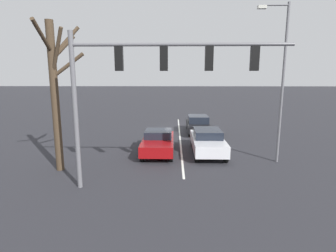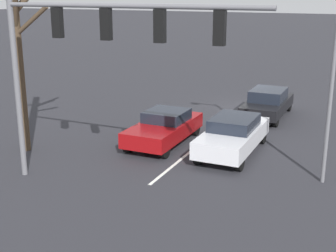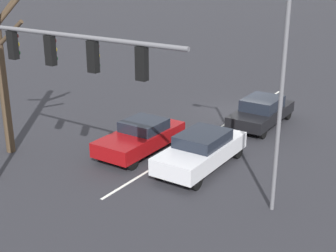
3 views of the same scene
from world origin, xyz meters
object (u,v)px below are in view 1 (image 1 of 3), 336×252
street_lamp_left_shoulder (280,75)px  bare_tree_near (56,88)px  car_black_leftlane_second (198,124)px  car_silver_leftlane_front (207,141)px  car_maroon_midlane_front (158,142)px  traffic_signal_gantry (148,74)px

street_lamp_left_shoulder → bare_tree_near: 11.67m
car_black_leftlane_second → car_silver_leftlane_front: bearing=90.2°
car_maroon_midlane_front → bare_tree_near: (4.83, 3.26, 3.49)m
traffic_signal_gantry → car_silver_leftlane_front: bearing=-120.6°
traffic_signal_gantry → street_lamp_left_shoulder: size_ratio=1.04×
car_maroon_midlane_front → traffic_signal_gantry: 6.80m
car_black_leftlane_second → traffic_signal_gantry: traffic_signal_gantry is taller
car_silver_leftlane_front → bare_tree_near: size_ratio=0.64×
car_silver_leftlane_front → traffic_signal_gantry: (3.18, 5.37, 4.07)m
car_silver_leftlane_front → street_lamp_left_shoulder: bearing=155.6°
traffic_signal_gantry → street_lamp_left_shoulder: 7.75m
street_lamp_left_shoulder → car_maroon_midlane_front: bearing=-13.8°
car_maroon_midlane_front → car_silver_leftlane_front: (-3.11, 0.02, 0.07)m
car_silver_leftlane_front → street_lamp_left_shoulder: (-3.61, 1.64, 4.06)m
car_maroon_midlane_front → car_silver_leftlane_front: bearing=179.7°
traffic_signal_gantry → bare_tree_near: size_ratio=1.20×
street_lamp_left_shoulder → bare_tree_near: (11.55, 1.61, -0.64)m
traffic_signal_gantry → bare_tree_near: 5.25m
car_silver_leftlane_front → bare_tree_near: (7.94, 3.25, 3.42)m
traffic_signal_gantry → street_lamp_left_shoulder: street_lamp_left_shoulder is taller
car_silver_leftlane_front → traffic_signal_gantry: 7.45m
car_maroon_midlane_front → street_lamp_left_shoulder: size_ratio=0.53×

